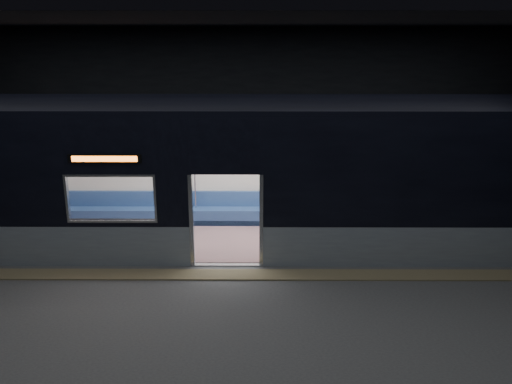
{
  "coord_description": "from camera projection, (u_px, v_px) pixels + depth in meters",
  "views": [
    {
      "loc": [
        0.68,
        -9.73,
        4.92
      ],
      "look_at": [
        0.62,
        2.3,
        1.29
      ],
      "focal_mm": 38.0,
      "sensor_mm": 36.0,
      "label": 1
    }
  ],
  "objects": [
    {
      "name": "metro_car",
      "position": [
        229.0,
        166.0,
        12.64
      ],
      "size": [
        18.0,
        3.04,
        3.35
      ],
      "color": "#93A3B0",
      "rests_on": "station_floor"
    },
    {
      "name": "passenger",
      "position": [
        400.0,
        198.0,
        13.89
      ],
      "size": [
        0.37,
        0.63,
        1.29
      ],
      "rotation": [
        0.0,
        0.0,
        -0.06
      ],
      "color": "black",
      "rests_on": "metro_car"
    },
    {
      "name": "handbag",
      "position": [
        400.0,
        204.0,
        13.73
      ],
      "size": [
        0.29,
        0.27,
        0.12
      ],
      "primitive_type": "cube",
      "rotation": [
        0.0,
        0.0,
        0.36
      ],
      "color": "black",
      "rests_on": "passenger"
    },
    {
      "name": "tactile_strip",
      "position": [
        226.0,
        275.0,
        11.26
      ],
      "size": [
        22.8,
        0.5,
        0.03
      ],
      "primitive_type": "cube",
      "color": "#8C7F59",
      "rests_on": "station_floor"
    },
    {
      "name": "station_envelope",
      "position": [
        221.0,
        102.0,
        9.68
      ],
      "size": [
        24.0,
        14.0,
        5.0
      ],
      "color": "black",
      "rests_on": "station_floor"
    },
    {
      "name": "station_floor",
      "position": [
        224.0,
        288.0,
        10.74
      ],
      "size": [
        24.0,
        14.0,
        0.01
      ],
      "primitive_type": "cube",
      "color": "#47494C",
      "rests_on": "ground"
    },
    {
      "name": "transit_map",
      "position": [
        414.0,
        167.0,
        13.97
      ],
      "size": [
        1.09,
        0.03,
        0.71
      ],
      "primitive_type": "cube",
      "color": "white",
      "rests_on": "metro_car"
    }
  ]
}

